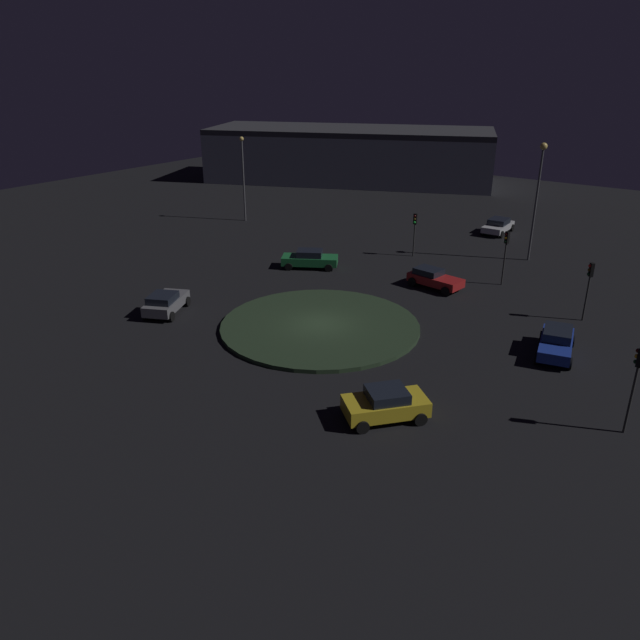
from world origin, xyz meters
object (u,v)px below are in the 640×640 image
(car_red, at_px, (434,278))
(traffic_light_southwest_near, at_px, (506,247))
(car_silver, at_px, (498,226))
(traffic_light_southwest, at_px, (589,280))
(car_blue, at_px, (556,342))
(traffic_light_west, at_px, (636,373))
(traffic_light_south, at_px, (415,226))
(store_building, at_px, (350,155))
(streetlamp_south, at_px, (539,184))
(car_yellow, at_px, (386,404))
(car_grey, at_px, (166,302))
(streetlamp_southeast, at_px, (243,171))
(car_green, at_px, (310,259))

(car_red, bearing_deg, traffic_light_southwest_near, 50.77)
(car_silver, xyz_separation_m, traffic_light_southwest, (-12.55, 18.09, 2.05))
(car_blue, bearing_deg, traffic_light_west, 25.32)
(traffic_light_south, xyz_separation_m, store_building, (24.35, -27.35, 0.89))
(traffic_light_southwest_near, height_order, streetlamp_south, streetlamp_south)
(car_yellow, relative_size, car_red, 0.99)
(car_silver, distance_m, traffic_light_southwest, 22.11)
(car_grey, bearing_deg, traffic_light_southwest, -82.29)
(traffic_light_southwest, height_order, store_building, store_building)
(streetlamp_southeast, bearing_deg, traffic_light_southwest, 168.39)
(car_blue, distance_m, traffic_light_southwest_near, 12.15)
(streetlamp_south, distance_m, store_building, 40.00)
(traffic_light_west, bearing_deg, car_blue, -47.25)
(car_green, distance_m, car_silver, 21.39)
(car_red, xyz_separation_m, store_building, (29.33, -33.63, 2.82))
(traffic_light_southwest_near, bearing_deg, car_blue, 58.86)
(traffic_light_south, xyz_separation_m, streetlamp_south, (-8.53, -4.75, 3.80))
(car_red, distance_m, streetlamp_southeast, 26.96)
(car_yellow, distance_m, traffic_light_southwest, 18.61)
(car_green, bearing_deg, car_silver, 36.34)
(car_red, bearing_deg, store_building, 139.21)
(traffic_light_south, distance_m, traffic_light_west, 28.01)
(car_yellow, distance_m, car_grey, 18.87)
(streetlamp_southeast, xyz_separation_m, streetlamp_south, (-29.08, -3.60, 1.29))
(car_blue, relative_size, car_silver, 1.05)
(car_red, distance_m, traffic_light_southwest_near, 5.76)
(traffic_light_southwest, relative_size, streetlamp_south, 0.40)
(car_grey, xyz_separation_m, traffic_light_west, (-28.14, -2.43, 2.29))
(traffic_light_southwest, bearing_deg, streetlamp_south, -96.40)
(car_grey, distance_m, traffic_light_southwest_near, 24.93)
(car_green, distance_m, traffic_light_south, 9.69)
(car_grey, bearing_deg, car_blue, -94.38)
(car_yellow, relative_size, car_blue, 0.92)
(car_blue, distance_m, car_silver, 27.34)
(car_green, height_order, store_building, store_building)
(car_yellow, xyz_separation_m, streetlamp_southeast, (31.72, -25.38, 4.40))
(car_blue, bearing_deg, car_green, -114.83)
(car_green, xyz_separation_m, traffic_light_west, (-26.09, 11.11, 2.30))
(car_yellow, distance_m, traffic_light_southwest_near, 21.79)
(traffic_light_south, xyz_separation_m, traffic_light_southwest_near, (-8.91, 2.67, 0.26))
(car_red, xyz_separation_m, car_blue, (-10.74, 6.21, 0.04))
(car_silver, bearing_deg, traffic_light_southwest_near, 20.44)
(car_grey, relative_size, store_building, 0.11)
(car_green, relative_size, car_blue, 1.05)
(car_green, xyz_separation_m, car_yellow, (-16.59, 16.44, 0.04))
(car_silver, height_order, store_building, store_building)
(car_yellow, height_order, car_blue, car_yellow)
(car_green, relative_size, traffic_light_south, 1.28)
(car_green, bearing_deg, traffic_light_southwest, -25.93)
(traffic_light_southwest, bearing_deg, car_silver, -94.70)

